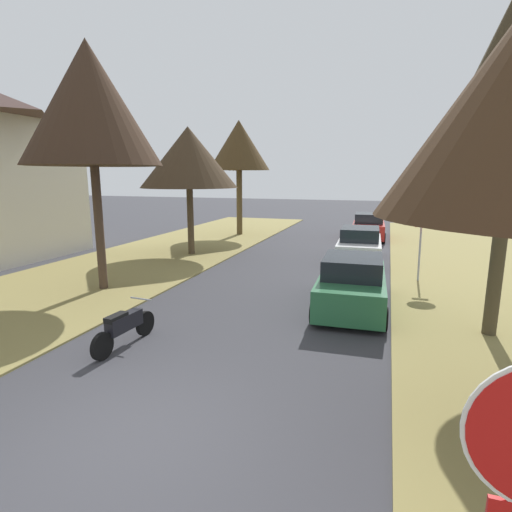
{
  "coord_description": "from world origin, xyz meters",
  "views": [
    {
      "loc": [
        3.32,
        -4.44,
        3.84
      ],
      "look_at": [
        -0.41,
        7.0,
        1.42
      ],
      "focal_mm": 28.22,
      "sensor_mm": 36.0,
      "label": 1
    }
  ],
  "objects_px": {
    "street_tree_left_mid_a": "(90,104)",
    "street_tree_left_mid_b": "(189,158)",
    "parked_sedan_red": "(369,227)",
    "stop_sign_far": "(422,223)",
    "parked_sedan_green": "(352,284)",
    "parked_sedan_white": "(359,246)",
    "street_tree_left_far": "(239,146)",
    "parked_motorcycle": "(124,327)"
  },
  "relations": [
    {
      "from": "stop_sign_far",
      "to": "parked_sedan_red",
      "type": "relative_size",
      "value": 0.66
    },
    {
      "from": "stop_sign_far",
      "to": "street_tree_left_mid_a",
      "type": "distance_m",
      "value": 11.84
    },
    {
      "from": "street_tree_left_far",
      "to": "parked_sedan_red",
      "type": "bearing_deg",
      "value": 7.06
    },
    {
      "from": "parked_sedan_green",
      "to": "parked_sedan_red",
      "type": "xyz_separation_m",
      "value": [
        -0.19,
        13.8,
        0.0
      ]
    },
    {
      "from": "stop_sign_far",
      "to": "street_tree_left_mid_a",
      "type": "relative_size",
      "value": 0.37
    },
    {
      "from": "street_tree_left_mid_a",
      "to": "street_tree_left_mid_b",
      "type": "bearing_deg",
      "value": 89.93
    },
    {
      "from": "street_tree_left_mid_a",
      "to": "parked_sedan_red",
      "type": "xyz_separation_m",
      "value": [
        8.04,
        14.47,
        -5.3
      ]
    },
    {
      "from": "street_tree_left_far",
      "to": "parked_motorcycle",
      "type": "relative_size",
      "value": 3.49
    },
    {
      "from": "parked_motorcycle",
      "to": "parked_sedan_white",
      "type": "bearing_deg",
      "value": 68.39
    },
    {
      "from": "street_tree_left_mid_b",
      "to": "parked_sedan_white",
      "type": "relative_size",
      "value": 1.35
    },
    {
      "from": "parked_sedan_green",
      "to": "parked_sedan_red",
      "type": "distance_m",
      "value": 13.8
    },
    {
      "from": "street_tree_left_far",
      "to": "parked_sedan_white",
      "type": "height_order",
      "value": "street_tree_left_far"
    },
    {
      "from": "parked_sedan_green",
      "to": "parked_sedan_white",
      "type": "distance_m",
      "value": 6.69
    },
    {
      "from": "parked_sedan_red",
      "to": "street_tree_left_mid_a",
      "type": "bearing_deg",
      "value": -119.07
    },
    {
      "from": "street_tree_left_mid_a",
      "to": "parked_motorcycle",
      "type": "xyz_separation_m",
      "value": [
        3.58,
        -3.77,
        -5.54
      ]
    },
    {
      "from": "street_tree_left_mid_a",
      "to": "street_tree_left_mid_b",
      "type": "xyz_separation_m",
      "value": [
        0.01,
        6.53,
        -1.38
      ]
    },
    {
      "from": "street_tree_left_far",
      "to": "parked_sedan_white",
      "type": "relative_size",
      "value": 1.61
    },
    {
      "from": "parked_sedan_white",
      "to": "parked_sedan_red",
      "type": "height_order",
      "value": "same"
    },
    {
      "from": "stop_sign_far",
      "to": "parked_sedan_green",
      "type": "bearing_deg",
      "value": -119.1
    },
    {
      "from": "street_tree_left_mid_b",
      "to": "parked_sedan_white",
      "type": "height_order",
      "value": "street_tree_left_mid_b"
    },
    {
      "from": "stop_sign_far",
      "to": "parked_sedan_green",
      "type": "relative_size",
      "value": 0.66
    },
    {
      "from": "street_tree_left_mid_a",
      "to": "parked_motorcycle",
      "type": "relative_size",
      "value": 3.85
    },
    {
      "from": "street_tree_left_mid_b",
      "to": "parked_sedan_red",
      "type": "height_order",
      "value": "street_tree_left_mid_b"
    },
    {
      "from": "street_tree_left_mid_a",
      "to": "parked_sedan_white",
      "type": "xyz_separation_m",
      "value": [
        7.98,
        7.36,
        -5.3
      ]
    },
    {
      "from": "street_tree_left_far",
      "to": "parked_sedan_red",
      "type": "xyz_separation_m",
      "value": [
        8.08,
        1.0,
        -4.92
      ]
    },
    {
      "from": "parked_motorcycle",
      "to": "stop_sign_far",
      "type": "bearing_deg",
      "value": 50.51
    },
    {
      "from": "parked_sedan_white",
      "to": "parked_motorcycle",
      "type": "xyz_separation_m",
      "value": [
        -4.41,
        -11.12,
        -0.24
      ]
    },
    {
      "from": "street_tree_left_mid_b",
      "to": "parked_sedan_red",
      "type": "distance_m",
      "value": 11.96
    },
    {
      "from": "parked_sedan_white",
      "to": "parked_sedan_red",
      "type": "relative_size",
      "value": 1.0
    },
    {
      "from": "stop_sign_far",
      "to": "parked_sedan_white",
      "type": "xyz_separation_m",
      "value": [
        -2.31,
        2.97,
        -1.44
      ]
    },
    {
      "from": "parked_sedan_red",
      "to": "street_tree_left_mid_b",
      "type": "bearing_deg",
      "value": -135.34
    },
    {
      "from": "street_tree_left_far",
      "to": "parked_sedan_green",
      "type": "relative_size",
      "value": 1.61
    },
    {
      "from": "parked_motorcycle",
      "to": "street_tree_left_mid_b",
      "type": "bearing_deg",
      "value": 109.13
    },
    {
      "from": "street_tree_left_mid_a",
      "to": "parked_sedan_green",
      "type": "height_order",
      "value": "street_tree_left_mid_a"
    },
    {
      "from": "stop_sign_far",
      "to": "street_tree_left_mid_b",
      "type": "distance_m",
      "value": 10.8
    },
    {
      "from": "parked_sedan_green",
      "to": "parked_sedan_white",
      "type": "bearing_deg",
      "value": 92.1
    },
    {
      "from": "stop_sign_far",
      "to": "parked_motorcycle",
      "type": "distance_m",
      "value": 10.7
    },
    {
      "from": "parked_sedan_green",
      "to": "parked_motorcycle",
      "type": "bearing_deg",
      "value": -136.33
    },
    {
      "from": "parked_sedan_red",
      "to": "parked_sedan_white",
      "type": "bearing_deg",
      "value": -90.47
    },
    {
      "from": "street_tree_left_mid_b",
      "to": "parked_sedan_green",
      "type": "height_order",
      "value": "street_tree_left_mid_b"
    },
    {
      "from": "parked_sedan_red",
      "to": "parked_motorcycle",
      "type": "bearing_deg",
      "value": -103.75
    },
    {
      "from": "stop_sign_far",
      "to": "parked_sedan_green",
      "type": "xyz_separation_m",
      "value": [
        -2.07,
        -3.71,
        -1.44
      ]
    }
  ]
}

